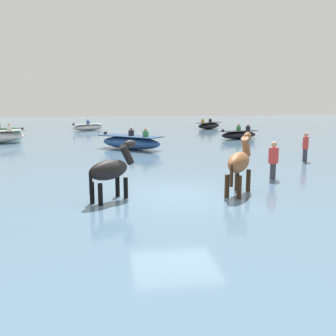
{
  "coord_description": "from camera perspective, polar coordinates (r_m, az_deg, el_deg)",
  "views": [
    {
      "loc": [
        -1.8,
        -10.35,
        3.02
      ],
      "look_at": [
        0.06,
        1.72,
        0.83
      ],
      "focal_mm": 40.42,
      "sensor_mm": 36.0,
      "label": 1
    }
  ],
  "objects": [
    {
      "name": "ground_plane",
      "position": [
        10.93,
        1.06,
        -5.88
      ],
      "size": [
        120.0,
        120.0,
        0.0
      ],
      "primitive_type": "plane",
      "color": "gray"
    },
    {
      "name": "horse_trailing_chestnut",
      "position": [
        11.1,
        10.72,
        0.67
      ],
      "size": [
        1.36,
        1.75,
        2.07
      ],
      "color": "brown",
      "rests_on": "ground"
    },
    {
      "name": "horse_lead_black",
      "position": [
        10.31,
        -8.61,
        -0.48
      ],
      "size": [
        1.49,
        1.44,
        1.92
      ],
      "color": "black",
      "rests_on": "ground"
    },
    {
      "name": "boat_mid_channel",
      "position": [
        21.23,
        -5.62,
        3.88
      ],
      "size": [
        3.76,
        3.45,
        1.23
      ],
      "color": "#28518E",
      "rests_on": "water_surface"
    },
    {
      "name": "person_wading_close",
      "position": [
        13.55,
        15.58,
        0.65
      ],
      "size": [
        0.38,
        0.35,
        1.63
      ],
      "color": "#383842",
      "rests_on": "ground"
    },
    {
      "name": "boat_mid_outer",
      "position": [
        31.19,
        -24.06,
        4.93
      ],
      "size": [
        3.15,
        1.41,
        1.12
      ],
      "color": "#337556",
      "rests_on": "water_surface"
    },
    {
      "name": "person_onlooker_left",
      "position": [
        17.95,
        19.99,
        2.66
      ],
      "size": [
        0.36,
        0.37,
        1.63
      ],
      "color": "#383842",
      "rests_on": "ground"
    },
    {
      "name": "boat_far_inshore",
      "position": [
        27.31,
        10.65,
        4.97
      ],
      "size": [
        2.99,
        1.75,
        1.06
      ],
      "color": "black",
      "rests_on": "water_surface"
    },
    {
      "name": "boat_distant_east",
      "position": [
        36.66,
        6.2,
        6.39
      ],
      "size": [
        3.12,
        2.93,
        1.1
      ],
      "color": "black",
      "rests_on": "water_surface"
    },
    {
      "name": "boat_far_offshore",
      "position": [
        35.33,
        -11.94,
        6.04
      ],
      "size": [
        3.1,
        2.65,
        1.04
      ],
      "color": "silver",
      "rests_on": "water_surface"
    },
    {
      "name": "water_surface",
      "position": [
        20.62,
        -3.67,
        2.18
      ],
      "size": [
        90.0,
        90.0,
        0.33
      ],
      "primitive_type": "cube",
      "color": "slate",
      "rests_on": "ground"
    }
  ]
}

